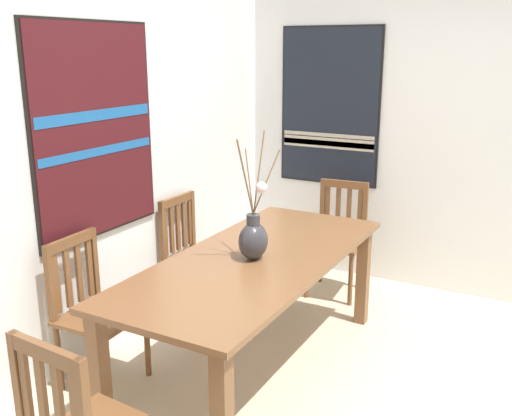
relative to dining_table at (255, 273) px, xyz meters
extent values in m
cube|color=beige|center=(0.03, -0.79, -0.67)|extent=(6.40, 6.40, 0.03)
cube|color=white|center=(0.03, 1.07, 0.70)|extent=(6.40, 0.12, 2.70)
cube|color=white|center=(1.89, -0.79, 0.70)|extent=(0.12, 6.40, 2.70)
cube|color=brown|center=(0.00, 0.00, 0.09)|extent=(2.07, 0.87, 0.03)
cube|color=brown|center=(0.95, -0.36, -0.29)|extent=(0.08, 0.08, 0.72)
cube|color=brown|center=(-0.95, 0.36, -0.29)|extent=(0.08, 0.08, 0.72)
cube|color=brown|center=(0.95, 0.36, -0.29)|extent=(0.08, 0.08, 0.72)
ellipsoid|color=#333338|center=(-0.03, 0.00, 0.21)|extent=(0.19, 0.16, 0.22)
cylinder|color=#333338|center=(-0.03, 0.00, 0.34)|extent=(0.08, 0.08, 0.06)
cylinder|color=brown|center=(-0.03, 0.02, 0.56)|extent=(0.01, 0.06, 0.38)
cylinder|color=brown|center=(-0.10, 0.01, 0.59)|extent=(0.15, 0.03, 0.45)
cylinder|color=brown|center=(0.03, -0.01, 0.60)|extent=(0.14, 0.01, 0.47)
cylinder|color=brown|center=(0.04, -0.05, 0.55)|extent=(0.16, 0.10, 0.36)
sphere|color=silver|center=(-0.03, -0.05, 0.53)|extent=(0.07, 0.07, 0.07)
cube|color=brown|center=(-1.54, 0.18, 0.03)|extent=(0.04, 0.04, 0.49)
cube|color=brown|center=(-1.55, 0.00, 0.25)|extent=(0.06, 0.38, 0.06)
cube|color=brown|center=(-1.54, 0.13, 0.02)|extent=(0.02, 0.04, 0.40)
cube|color=brown|center=(-1.55, 0.04, 0.02)|extent=(0.02, 0.04, 0.40)
cube|color=brown|center=(-1.55, -0.05, 0.02)|extent=(0.02, 0.04, 0.40)
cube|color=brown|center=(-0.54, 0.73, -0.22)|extent=(0.44, 0.44, 0.03)
cylinder|color=brown|center=(-0.35, 0.55, -0.44)|extent=(0.04, 0.04, 0.42)
cylinder|color=brown|center=(-0.71, 0.54, -0.44)|extent=(0.04, 0.04, 0.42)
cylinder|color=brown|center=(-0.37, 0.91, -0.44)|extent=(0.04, 0.04, 0.42)
cylinder|color=brown|center=(-0.73, 0.90, -0.44)|extent=(0.04, 0.04, 0.42)
cube|color=brown|center=(-0.37, 0.92, 0.02)|extent=(0.04, 0.04, 0.45)
cube|color=brown|center=(-0.73, 0.91, 0.02)|extent=(0.04, 0.04, 0.45)
cube|color=brown|center=(-0.55, 0.92, 0.21)|extent=(0.38, 0.05, 0.06)
cube|color=brown|center=(-0.41, 0.92, 0.00)|extent=(0.04, 0.02, 0.36)
cube|color=brown|center=(-0.50, 0.92, 0.00)|extent=(0.04, 0.02, 0.36)
cube|color=brown|center=(-0.59, 0.91, 0.00)|extent=(0.04, 0.02, 0.36)
cube|color=brown|center=(-0.69, 0.91, 0.00)|extent=(0.04, 0.02, 0.36)
cube|color=brown|center=(0.53, 0.76, -0.22)|extent=(0.43, 0.43, 0.03)
cylinder|color=brown|center=(0.71, 0.58, -0.44)|extent=(0.04, 0.04, 0.42)
cylinder|color=brown|center=(0.35, 0.59, -0.44)|extent=(0.04, 0.04, 0.42)
cylinder|color=brown|center=(0.71, 0.94, -0.44)|extent=(0.04, 0.04, 0.42)
cylinder|color=brown|center=(0.35, 0.95, -0.44)|extent=(0.04, 0.04, 0.42)
cube|color=brown|center=(0.71, 0.95, 0.01)|extent=(0.04, 0.04, 0.45)
cube|color=brown|center=(0.35, 0.96, 0.01)|extent=(0.04, 0.04, 0.45)
cube|color=brown|center=(0.53, 0.95, 0.20)|extent=(0.38, 0.04, 0.06)
cube|color=brown|center=(0.68, 0.95, 0.00)|extent=(0.04, 0.02, 0.36)
cube|color=brown|center=(0.61, 0.95, 0.00)|extent=(0.04, 0.02, 0.36)
cube|color=brown|center=(0.53, 0.95, 0.00)|extent=(0.04, 0.02, 0.36)
cube|color=brown|center=(0.46, 0.96, 0.00)|extent=(0.04, 0.02, 0.36)
cube|color=brown|center=(0.38, 0.96, 0.00)|extent=(0.04, 0.02, 0.36)
cube|color=brown|center=(1.36, 0.01, -0.22)|extent=(0.45, 0.45, 0.03)
cylinder|color=brown|center=(1.19, -0.19, -0.44)|extent=(0.04, 0.04, 0.42)
cylinder|color=brown|center=(1.16, 0.17, -0.44)|extent=(0.04, 0.04, 0.42)
cylinder|color=brown|center=(1.55, -0.16, -0.44)|extent=(0.04, 0.04, 0.42)
cylinder|color=brown|center=(1.52, 0.20, -0.44)|extent=(0.04, 0.04, 0.42)
cube|color=brown|center=(1.56, -0.16, 0.02)|extent=(0.04, 0.04, 0.46)
cube|color=brown|center=(1.53, 0.20, 0.02)|extent=(0.04, 0.04, 0.46)
cube|color=brown|center=(1.55, 0.02, 0.22)|extent=(0.06, 0.38, 0.06)
cube|color=brown|center=(1.56, -0.11, 0.00)|extent=(0.02, 0.04, 0.37)
cube|color=brown|center=(1.55, -0.02, 0.00)|extent=(0.02, 0.04, 0.37)
cube|color=brown|center=(1.54, 0.07, 0.00)|extent=(0.02, 0.04, 0.37)
cube|color=brown|center=(1.53, 0.16, 0.00)|extent=(0.02, 0.04, 0.37)
cube|color=black|center=(-0.19, 1.01, 0.80)|extent=(1.01, 0.04, 1.30)
cube|color=#471419|center=(-0.19, 0.99, 0.80)|extent=(0.98, 0.01, 1.27)
cube|color=#1E60A8|center=(-0.19, 0.98, 0.90)|extent=(0.95, 0.00, 0.07)
cube|color=#1E60A8|center=(-0.19, 0.98, 0.68)|extent=(0.95, 0.00, 0.05)
cube|color=black|center=(1.83, 0.28, 0.81)|extent=(0.04, 0.88, 1.32)
cube|color=black|center=(1.81, 0.28, 0.81)|extent=(0.01, 0.85, 1.29)
cube|color=#B2A893|center=(1.80, 0.28, 0.49)|extent=(0.00, 0.82, 0.07)
cube|color=#B2A893|center=(1.80, 0.28, 0.51)|extent=(0.00, 0.82, 0.08)
cube|color=#B2A893|center=(1.80, 0.28, 0.57)|extent=(0.00, 0.82, 0.04)
camera|label=1|loc=(-2.80, -1.54, 1.29)|focal=40.59mm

